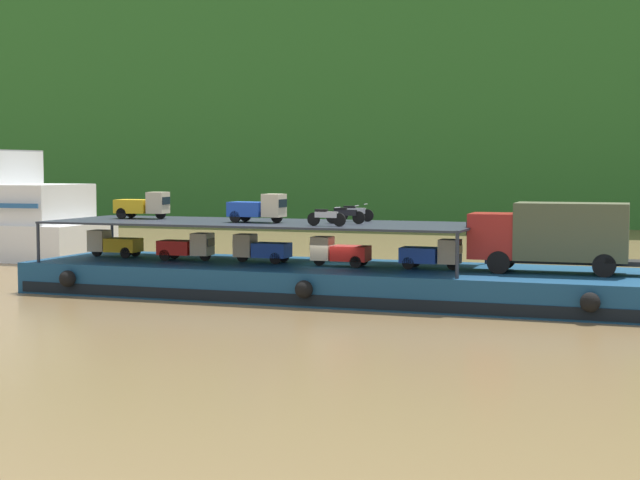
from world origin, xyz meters
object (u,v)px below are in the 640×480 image
(motorcycle_upper_port, at_px, (326,217))
(mini_truck_lower_mid, at_px, (261,249))
(covered_lorry, at_px, (553,235))
(mini_truck_lower_stern, at_px, (114,244))
(motorcycle_upper_stbd, at_px, (354,213))
(motorcycle_upper_centre, at_px, (345,214))
(mini_truck_lower_aft, at_px, (187,247))
(cargo_barge, at_px, (334,281))
(mini_truck_lower_fore, at_px, (339,252))
(mini_truck_upper_mid, at_px, (258,208))
(mini_truck_lower_bow, at_px, (432,254))
(mini_truck_upper_stern, at_px, (143,205))

(motorcycle_upper_port, bearing_deg, mini_truck_lower_mid, 151.63)
(covered_lorry, distance_m, motorcycle_upper_port, 10.06)
(mini_truck_lower_stern, xyz_separation_m, motorcycle_upper_stbd, (12.59, 1.63, 1.74))
(covered_lorry, distance_m, motorcycle_upper_centre, 9.59)
(covered_lorry, bearing_deg, motorcycle_upper_stbd, 169.09)
(mini_truck_lower_aft, distance_m, motorcycle_upper_stbd, 8.56)
(mini_truck_lower_stern, xyz_separation_m, mini_truck_lower_aft, (4.46, -0.40, 0.00))
(cargo_barge, xyz_separation_m, mini_truck_lower_mid, (-3.86, 0.21, 1.44))
(covered_lorry, bearing_deg, mini_truck_lower_fore, -177.71)
(motorcycle_upper_port, bearing_deg, mini_truck_upper_mid, 158.10)
(mini_truck_lower_bow, distance_m, mini_truck_upper_stern, 15.54)
(covered_lorry, height_order, mini_truck_lower_stern, covered_lorry)
(cargo_barge, height_order, mini_truck_upper_stern, mini_truck_upper_stern)
(mini_truck_lower_stern, height_order, mini_truck_upper_mid, mini_truck_upper_mid)
(mini_truck_lower_mid, xyz_separation_m, motorcycle_upper_centre, (4.38, -0.19, 1.74))
(covered_lorry, bearing_deg, mini_truck_upper_mid, -177.42)
(mini_truck_lower_aft, height_order, mini_truck_upper_mid, mini_truck_upper_mid)
(cargo_barge, bearing_deg, covered_lorry, 1.18)
(mini_truck_lower_stern, bearing_deg, mini_truck_lower_fore, -2.92)
(motorcycle_upper_port, bearing_deg, cargo_barge, 98.55)
(mini_truck_upper_stern, bearing_deg, motorcycle_upper_port, -14.40)
(mini_truck_lower_stern, relative_size, mini_truck_upper_mid, 1.00)
(mini_truck_upper_stern, height_order, motorcycle_upper_port, mini_truck_upper_stern)
(mini_truck_lower_bow, relative_size, motorcycle_upper_centre, 1.45)
(covered_lorry, distance_m, mini_truck_upper_mid, 13.86)
(motorcycle_upper_stbd, bearing_deg, motorcycle_upper_centre, -84.16)
(mini_truck_lower_stern, height_order, mini_truck_upper_stern, mini_truck_upper_stern)
(mini_truck_lower_aft, distance_m, mini_truck_upper_stern, 3.59)
(mini_truck_upper_stern, relative_size, mini_truck_upper_mid, 1.00)
(mini_truck_lower_mid, height_order, mini_truck_upper_stern, mini_truck_upper_stern)
(mini_truck_upper_mid, bearing_deg, mini_truck_lower_aft, 173.43)
(mini_truck_lower_mid, bearing_deg, mini_truck_upper_stern, 175.18)
(mini_truck_lower_stern, relative_size, mini_truck_upper_stern, 1.00)
(cargo_barge, height_order, covered_lorry, covered_lorry)
(mini_truck_lower_mid, distance_m, mini_truck_upper_stern, 7.15)
(mini_truck_lower_aft, xyz_separation_m, motorcycle_upper_stbd, (8.13, 2.03, 1.74))
(covered_lorry, xyz_separation_m, mini_truck_lower_mid, (-13.94, 0.01, -1.00))
(covered_lorry, height_order, mini_truck_lower_bow, covered_lorry)
(mini_truck_upper_mid, bearing_deg, cargo_barge, 6.34)
(mini_truck_lower_aft, bearing_deg, mini_truck_lower_bow, 0.14)
(cargo_barge, xyz_separation_m, motorcycle_upper_stbd, (0.31, 2.09, 3.18))
(mini_truck_upper_stern, bearing_deg, mini_truck_lower_mid, -4.82)
(mini_truck_lower_mid, xyz_separation_m, motorcycle_upper_port, (4.17, -2.25, 1.74))
(cargo_barge, xyz_separation_m, motorcycle_upper_port, (0.31, -2.04, 3.18))
(mini_truck_lower_stern, xyz_separation_m, motorcycle_upper_port, (12.59, -2.49, 1.74))
(covered_lorry, relative_size, mini_truck_upper_stern, 2.83)
(cargo_barge, height_order, motorcycle_upper_stbd, motorcycle_upper_stbd)
(mini_truck_lower_aft, xyz_separation_m, mini_truck_lower_mid, (3.96, 0.16, 0.00))
(mini_truck_lower_aft, bearing_deg, covered_lorry, 0.48)
(motorcycle_upper_centre, bearing_deg, mini_truck_lower_aft, 179.79)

